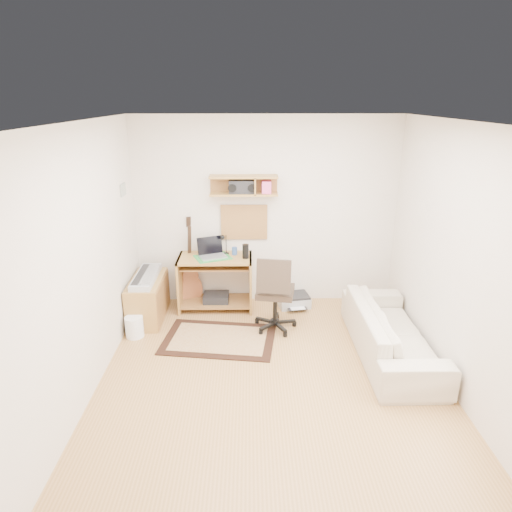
{
  "coord_description": "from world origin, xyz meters",
  "views": [
    {
      "loc": [
        -0.23,
        -4.09,
        2.81
      ],
      "look_at": [
        -0.15,
        1.05,
        1.0
      ],
      "focal_mm": 31.89,
      "sensor_mm": 36.0,
      "label": 1
    }
  ],
  "objects_px": {
    "desk": "(216,283)",
    "task_chair": "(275,292)",
    "printer": "(294,300)",
    "sofa": "(392,324)",
    "cabinet": "(148,299)"
  },
  "relations": [
    {
      "from": "printer",
      "to": "sofa",
      "type": "relative_size",
      "value": 0.22
    },
    {
      "from": "printer",
      "to": "desk",
      "type": "bearing_deg",
      "value": 171.83
    },
    {
      "from": "task_chair",
      "to": "cabinet",
      "type": "distance_m",
      "value": 1.72
    },
    {
      "from": "desk",
      "to": "printer",
      "type": "height_order",
      "value": "desk"
    },
    {
      "from": "desk",
      "to": "task_chair",
      "type": "relative_size",
      "value": 0.99
    },
    {
      "from": "cabinet",
      "to": "printer",
      "type": "distance_m",
      "value": 2.01
    },
    {
      "from": "task_chair",
      "to": "sofa",
      "type": "height_order",
      "value": "task_chair"
    },
    {
      "from": "task_chair",
      "to": "cabinet",
      "type": "height_order",
      "value": "task_chair"
    },
    {
      "from": "cabinet",
      "to": "sofa",
      "type": "xyz_separation_m",
      "value": [
        2.96,
        -0.95,
        0.1
      ]
    },
    {
      "from": "task_chair",
      "to": "printer",
      "type": "relative_size",
      "value": 2.37
    },
    {
      "from": "printer",
      "to": "sofa",
      "type": "xyz_separation_m",
      "value": [
        0.99,
        -1.28,
        0.29
      ]
    },
    {
      "from": "desk",
      "to": "printer",
      "type": "distance_m",
      "value": 1.13
    },
    {
      "from": "cabinet",
      "to": "sofa",
      "type": "height_order",
      "value": "sofa"
    },
    {
      "from": "sofa",
      "to": "desk",
      "type": "bearing_deg",
      "value": 59.01
    },
    {
      "from": "desk",
      "to": "sofa",
      "type": "height_order",
      "value": "same"
    }
  ]
}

